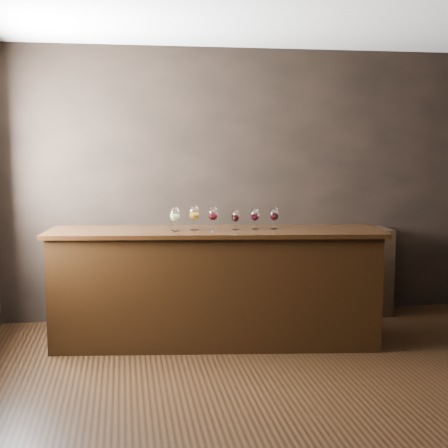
{
  "coord_description": "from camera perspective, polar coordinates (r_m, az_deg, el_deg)",
  "views": [
    {
      "loc": [
        -1.25,
        -4.2,
        1.82
      ],
      "look_at": [
        -0.36,
        1.28,
        1.1
      ],
      "focal_mm": 50.0,
      "sensor_mm": 36.0,
      "label": 1
    }
  ],
  "objects": [
    {
      "name": "glass_red_c",
      "position": [
        5.63,
        2.85,
        0.81
      ],
      "size": [
        0.08,
        0.08,
        0.19
      ],
      "color": "white",
      "rests_on": "bar_top"
    },
    {
      "name": "ground",
      "position": [
        4.74,
        7.02,
        -15.25
      ],
      "size": [
        5.0,
        5.0,
        0.0
      ],
      "primitive_type": "plane",
      "color": "black",
      "rests_on": "ground"
    },
    {
      "name": "glass_amber",
      "position": [
        5.57,
        -2.74,
        0.94
      ],
      "size": [
        0.09,
        0.09,
        0.22
      ],
      "color": "white",
      "rests_on": "bar_top"
    },
    {
      "name": "bar_top",
      "position": [
        5.59,
        -0.83,
        -0.72
      ],
      "size": [
        3.06,
        1.08,
        0.04
      ],
      "primitive_type": "cube",
      "rotation": [
        0.0,
        0.0,
        -0.13
      ],
      "color": "black",
      "rests_on": "bar_counter"
    },
    {
      "name": "glass_red_b",
      "position": [
        5.6,
        1.07,
        0.7
      ],
      "size": [
        0.07,
        0.07,
        0.18
      ],
      "color": "white",
      "rests_on": "bar_top"
    },
    {
      "name": "back_bar_shelf",
      "position": [
        6.55,
        4.25,
        -4.62
      ],
      "size": [
        2.58,
        0.4,
        0.93
      ],
      "primitive_type": "cube",
      "color": "black",
      "rests_on": "ground"
    },
    {
      "name": "glass_red_a",
      "position": [
        5.56,
        -1.02,
        0.87
      ],
      "size": [
        0.09,
        0.09,
        0.21
      ],
      "color": "white",
      "rests_on": "bar_top"
    },
    {
      "name": "room_shell",
      "position": [
        4.43,
        4.06,
        7.22
      ],
      "size": [
        5.02,
        4.52,
        2.81
      ],
      "color": "black",
      "rests_on": "ground"
    },
    {
      "name": "glass_white",
      "position": [
        5.51,
        -4.52,
        0.81
      ],
      "size": [
        0.09,
        0.09,
        0.21
      ],
      "color": "white",
      "rests_on": "bar_top"
    },
    {
      "name": "bar_counter",
      "position": [
        5.69,
        -0.82,
        -5.98
      ],
      "size": [
        2.96,
        1.0,
        1.01
      ],
      "primitive_type": "cube",
      "rotation": [
        0.0,
        0.0,
        -0.13
      ],
      "color": "black",
      "rests_on": "ground"
    },
    {
      "name": "glass_red_d",
      "position": [
        5.65,
        4.62,
        0.85
      ],
      "size": [
        0.08,
        0.08,
        0.19
      ],
      "color": "white",
      "rests_on": "bar_top"
    }
  ]
}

